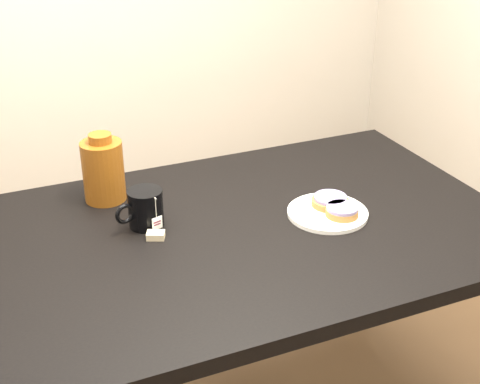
# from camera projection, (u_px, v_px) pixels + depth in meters

# --- Properties ---
(table) EXTENTS (1.40, 0.90, 0.75)m
(table) POSITION_uv_depth(u_px,v_px,m) (246.00, 253.00, 1.79)
(table) COLOR black
(table) RESTS_ON ground_plane
(plate) EXTENTS (0.22, 0.22, 0.02)m
(plate) POSITION_uv_depth(u_px,v_px,m) (328.00, 212.00, 1.80)
(plate) COLOR white
(plate) RESTS_ON table
(bagel_back) EXTENTS (0.12, 0.12, 0.03)m
(bagel_back) POSITION_uv_depth(u_px,v_px,m) (330.00, 201.00, 1.83)
(bagel_back) COLOR brown
(bagel_back) RESTS_ON plate
(bagel_front) EXTENTS (0.12, 0.12, 0.03)m
(bagel_front) POSITION_uv_depth(u_px,v_px,m) (342.00, 211.00, 1.78)
(bagel_front) COLOR brown
(bagel_front) RESTS_ON plate
(mug) EXTENTS (0.14, 0.11, 0.10)m
(mug) POSITION_uv_depth(u_px,v_px,m) (145.00, 208.00, 1.73)
(mug) COLOR black
(mug) RESTS_ON table
(teabag_pouch) EXTENTS (0.05, 0.05, 0.02)m
(teabag_pouch) POSITION_uv_depth(u_px,v_px,m) (156.00, 235.00, 1.69)
(teabag_pouch) COLOR #C6B793
(teabag_pouch) RESTS_ON table
(bagel_package) EXTENTS (0.14, 0.14, 0.20)m
(bagel_package) POSITION_uv_depth(u_px,v_px,m) (103.00, 170.00, 1.85)
(bagel_package) COLOR #592B0B
(bagel_package) RESTS_ON table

